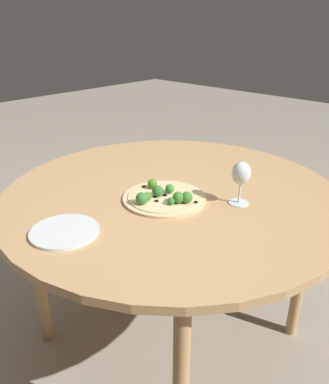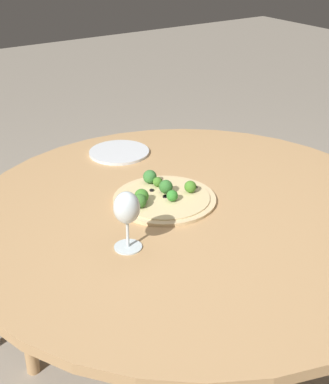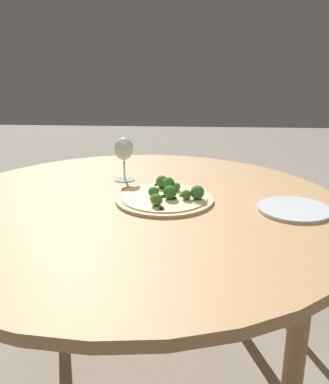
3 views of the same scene
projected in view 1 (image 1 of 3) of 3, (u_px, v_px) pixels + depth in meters
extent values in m
plane|color=gray|center=(171.00, 335.00, 1.82)|extent=(12.00, 12.00, 0.00)
cylinder|color=tan|center=(172.00, 193.00, 1.50)|extent=(1.34, 1.34, 0.03)
cylinder|color=tan|center=(302.00, 269.00, 1.68)|extent=(0.05, 0.05, 0.75)
cylinder|color=tan|center=(167.00, 210.00, 2.20)|extent=(0.05, 0.05, 0.75)
cylinder|color=tan|center=(38.00, 275.00, 1.65)|extent=(0.05, 0.05, 0.75)
cylinder|color=#DBBC89|center=(164.00, 198.00, 1.41)|extent=(0.32, 0.32, 0.01)
cylinder|color=beige|center=(164.00, 196.00, 1.41)|extent=(0.28, 0.28, 0.00)
sphere|color=#427726|center=(147.00, 196.00, 1.37)|extent=(0.03, 0.03, 0.03)
sphere|color=#377434|center=(142.00, 198.00, 1.34)|extent=(0.04, 0.04, 0.04)
sphere|color=#336F2D|center=(158.00, 191.00, 1.40)|extent=(0.04, 0.04, 0.04)
sphere|color=#3A7A28|center=(178.00, 197.00, 1.35)|extent=(0.04, 0.04, 0.04)
sphere|color=#39732B|center=(187.00, 197.00, 1.35)|extent=(0.04, 0.04, 0.04)
sphere|color=#32832C|center=(170.00, 189.00, 1.43)|extent=(0.03, 0.03, 0.03)
sphere|color=#2E7D30|center=(171.00, 201.00, 1.34)|extent=(0.03, 0.03, 0.03)
sphere|color=#447E26|center=(152.00, 184.00, 1.47)|extent=(0.04, 0.04, 0.04)
sphere|color=#40832D|center=(158.00, 192.00, 1.40)|extent=(0.03, 0.03, 0.03)
cylinder|color=black|center=(155.00, 197.00, 1.40)|extent=(0.01, 0.01, 0.00)
cylinder|color=black|center=(144.00, 187.00, 1.48)|extent=(0.01, 0.01, 0.00)
cylinder|color=black|center=(196.00, 202.00, 1.36)|extent=(0.01, 0.01, 0.00)
cylinder|color=black|center=(157.00, 201.00, 1.37)|extent=(0.01, 0.01, 0.00)
cylinder|color=black|center=(165.00, 195.00, 1.41)|extent=(0.01, 0.01, 0.00)
cylinder|color=black|center=(164.00, 195.00, 1.41)|extent=(0.01, 0.01, 0.00)
cylinder|color=silver|center=(239.00, 203.00, 1.38)|extent=(0.07, 0.07, 0.00)
cylinder|color=silver|center=(239.00, 193.00, 1.37)|extent=(0.01, 0.01, 0.07)
ellipsoid|color=silver|center=(241.00, 173.00, 1.33)|extent=(0.07, 0.07, 0.09)
cylinder|color=silver|center=(64.00, 231.00, 1.19)|extent=(0.22, 0.22, 0.01)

